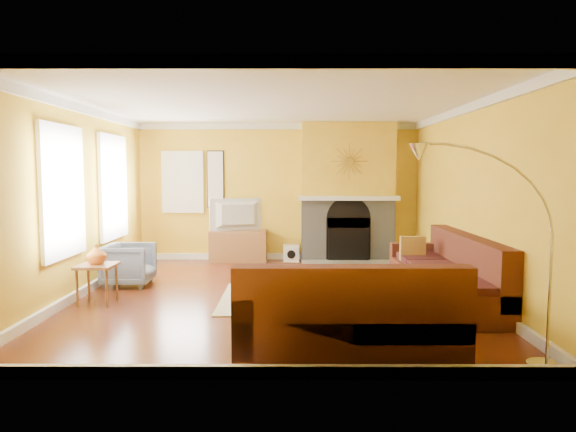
{
  "coord_description": "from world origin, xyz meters",
  "views": [
    {
      "loc": [
        0.22,
        -7.19,
        1.76
      ],
      "look_at": [
        0.19,
        0.4,
        1.1
      ],
      "focal_mm": 32.0,
      "sensor_mm": 36.0,
      "label": 1
    }
  ],
  "objects_px": {
    "sectional_sofa": "(369,275)",
    "arc_lamp": "(489,259)",
    "coffee_table": "(338,287)",
    "armchair": "(129,265)",
    "media_console": "(238,246)",
    "side_table": "(97,284)"
  },
  "relations": [
    {
      "from": "coffee_table",
      "to": "armchair",
      "type": "height_order",
      "value": "armchair"
    },
    {
      "from": "coffee_table",
      "to": "armchair",
      "type": "bearing_deg",
      "value": 161.87
    },
    {
      "from": "sectional_sofa",
      "to": "media_console",
      "type": "distance_m",
      "value": 4.09
    },
    {
      "from": "coffee_table",
      "to": "arc_lamp",
      "type": "xyz_separation_m",
      "value": [
        1.09,
        -2.35,
        0.78
      ]
    },
    {
      "from": "media_console",
      "to": "arc_lamp",
      "type": "xyz_separation_m",
      "value": [
        2.75,
        -5.52,
        0.69
      ]
    },
    {
      "from": "coffee_table",
      "to": "side_table",
      "type": "height_order",
      "value": "side_table"
    },
    {
      "from": "coffee_table",
      "to": "side_table",
      "type": "relative_size",
      "value": 2.04
    },
    {
      "from": "coffee_table",
      "to": "media_console",
      "type": "height_order",
      "value": "media_console"
    },
    {
      "from": "coffee_table",
      "to": "media_console",
      "type": "relative_size",
      "value": 0.98
    },
    {
      "from": "sectional_sofa",
      "to": "arc_lamp",
      "type": "bearing_deg",
      "value": -69.33
    },
    {
      "from": "armchair",
      "to": "arc_lamp",
      "type": "height_order",
      "value": "arc_lamp"
    },
    {
      "from": "sectional_sofa",
      "to": "arc_lamp",
      "type": "relative_size",
      "value": 1.9
    },
    {
      "from": "armchair",
      "to": "side_table",
      "type": "relative_size",
      "value": 1.36
    },
    {
      "from": "media_console",
      "to": "armchair",
      "type": "xyz_separation_m",
      "value": [
        -1.47,
        -2.15,
        0.02
      ]
    },
    {
      "from": "side_table",
      "to": "arc_lamp",
      "type": "xyz_separation_m",
      "value": [
        4.31,
        -2.3,
        0.73
      ]
    },
    {
      "from": "sectional_sofa",
      "to": "media_console",
      "type": "height_order",
      "value": "sectional_sofa"
    },
    {
      "from": "sectional_sofa",
      "to": "media_console",
      "type": "relative_size",
      "value": 3.43
    },
    {
      "from": "coffee_table",
      "to": "armchair",
      "type": "xyz_separation_m",
      "value": [
        -3.13,
        1.02,
        0.11
      ]
    },
    {
      "from": "sectional_sofa",
      "to": "side_table",
      "type": "bearing_deg",
      "value": 174.52
    },
    {
      "from": "sectional_sofa",
      "to": "coffee_table",
      "type": "bearing_deg",
      "value": 132.31
    },
    {
      "from": "media_console",
      "to": "armchair",
      "type": "bearing_deg",
      "value": -124.42
    },
    {
      "from": "media_console",
      "to": "arc_lamp",
      "type": "relative_size",
      "value": 0.55
    }
  ]
}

